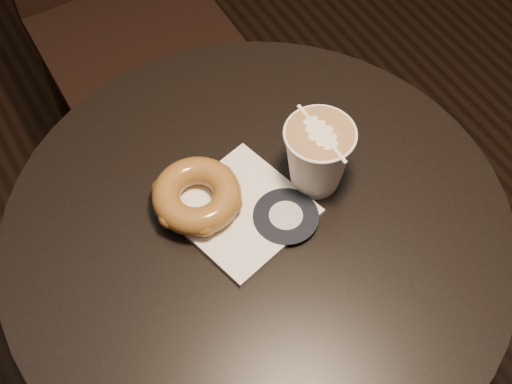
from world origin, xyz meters
TOP-DOWN VIEW (x-y plane):
  - cafe_table at (0.00, 0.00)m, footprint 0.70×0.70m
  - pastry_bag at (-0.01, 0.03)m, footprint 0.19×0.19m
  - doughnut at (-0.05, 0.07)m, footprint 0.12×0.12m
  - latte_cup at (0.11, 0.02)m, footprint 0.10×0.10m

SIDE VIEW (x-z plane):
  - cafe_table at x=0.00m, z-range 0.18..0.93m
  - pastry_bag at x=-0.01m, z-range 0.75..0.76m
  - doughnut at x=-0.05m, z-range 0.76..0.80m
  - latte_cup at x=0.11m, z-range 0.75..0.86m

